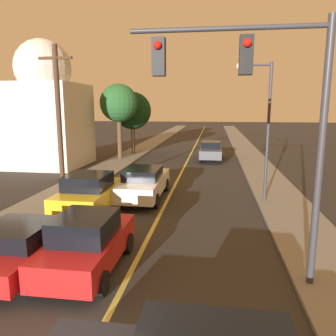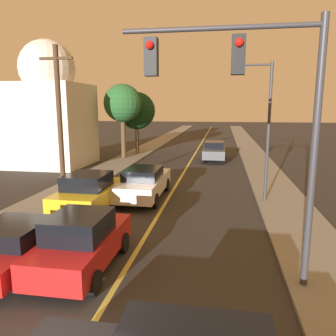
{
  "view_description": "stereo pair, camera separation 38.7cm",
  "coord_description": "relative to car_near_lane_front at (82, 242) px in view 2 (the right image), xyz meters",
  "views": [
    {
      "loc": [
        2.24,
        -3.93,
        4.6
      ],
      "look_at": [
        0.0,
        11.93,
        1.6
      ],
      "focal_mm": 35.0,
      "sensor_mm": 36.0,
      "label": 1
    },
    {
      "loc": [
        2.62,
        -3.87,
        4.6
      ],
      "look_at": [
        0.0,
        11.93,
        1.6
      ],
      "focal_mm": 35.0,
      "sensor_mm": 36.0,
      "label": 2
    }
  ],
  "objects": [
    {
      "name": "tree_left_far",
      "position": [
        -4.36,
        22.79,
        3.39
      ],
      "size": [
        3.56,
        3.56,
        5.9
      ],
      "color": "#4C3823",
      "rests_on": "ground"
    },
    {
      "name": "streetlamp_right",
      "position": [
        5.58,
        7.64,
        3.5
      ],
      "size": [
        1.66,
        0.36,
        6.51
      ],
      "color": "#333338",
      "rests_on": "ground"
    },
    {
      "name": "domed_building_left",
      "position": [
        -9.5,
        15.83,
        3.51
      ],
      "size": [
        5.67,
        5.67,
        9.61
      ],
      "color": "beige",
      "rests_on": "ground"
    },
    {
      "name": "car_near_lane_second",
      "position": [
        0.0,
        7.54,
        0.0
      ],
      "size": [
        2.01,
        5.14,
        1.59
      ],
      "color": "white",
      "rests_on": "ground"
    },
    {
      "name": "tree_left_near",
      "position": [
        -4.79,
        19.71,
        4.05
      ],
      "size": [
        3.28,
        3.28,
        6.45
      ],
      "color": "#4C3823",
      "rests_on": "ground"
    },
    {
      "name": "sidewalk_right",
      "position": [
        6.87,
        31.65,
        -0.77
      ],
      "size": [
        2.5,
        80.0,
        0.12
      ],
      "color": "gray",
      "rests_on": "ground"
    },
    {
      "name": "car_far_oncoming",
      "position": [
        3.21,
        20.22,
        0.02
      ],
      "size": [
        1.95,
        4.74,
        1.64
      ],
      "rotation": [
        0.0,
        0.0,
        3.14
      ],
      "color": "#474C51",
      "rests_on": "ground"
    },
    {
      "name": "road_surface",
      "position": [
        1.23,
        31.65,
        -0.82
      ],
      "size": [
        8.79,
        80.0,
        0.01
      ],
      "color": "#2D2B28",
      "rests_on": "ground"
    },
    {
      "name": "sidewalk_left",
      "position": [
        -4.41,
        31.65,
        -0.77
      ],
      "size": [
        2.5,
        80.0,
        0.12
      ],
      "color": "gray",
      "rests_on": "ground"
    },
    {
      "name": "car_near_lane_front",
      "position": [
        0.0,
        0.0,
        0.0
      ],
      "size": [
        1.87,
        3.98,
        1.68
      ],
      "color": "red",
      "rests_on": "ground"
    },
    {
      "name": "car_outer_lane_front",
      "position": [
        -1.93,
        -0.18,
        -0.11
      ],
      "size": [
        2.06,
        4.09,
        1.37
      ],
      "color": "red",
      "rests_on": "ground"
    },
    {
      "name": "traffic_signal_mast",
      "position": [
        4.56,
        -0.05,
        3.95
      ],
      "size": [
        4.73,
        0.42,
        6.54
      ],
      "color": "#333338",
      "rests_on": "ground"
    },
    {
      "name": "car_outer_lane_second",
      "position": [
        -1.93,
        5.13,
        0.03
      ],
      "size": [
        2.1,
        4.37,
        1.72
      ],
      "color": "gold",
      "rests_on": "ground"
    },
    {
      "name": "utility_pole_left",
      "position": [
        -3.76,
        6.34,
        3.08
      ],
      "size": [
        1.6,
        0.24,
        7.26
      ],
      "color": "#422D1E",
      "rests_on": "ground"
    }
  ]
}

